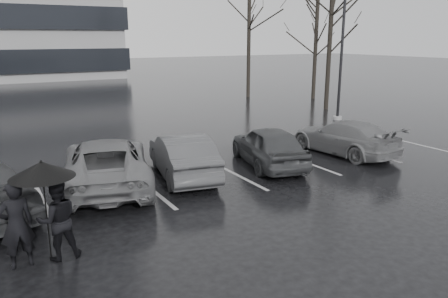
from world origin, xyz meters
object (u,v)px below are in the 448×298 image
car_west_b (106,163)px  tree_east (330,40)px  pedestrian_left (16,225)px  lamp_post (342,47)px  tree_ne (316,47)px  car_main (268,146)px  pedestrian_right (58,220)px  car_west_a (182,155)px  car_east (344,137)px  tree_north (249,36)px

car_west_b → tree_east: size_ratio=0.63×
pedestrian_left → lamp_post: (15.99, 8.20, 2.88)m
car_west_b → tree_ne: tree_ne is taller
car_main → car_west_b: car_west_b is taller
car_west_b → tree_east: 17.19m
car_west_b → pedestrian_right: 4.24m
car_main → pedestrian_right: (-7.22, -3.18, 0.12)m
car_main → car_west_a: bearing=8.0°
car_east → pedestrian_right: bearing=12.1°
car_west_a → pedestrian_left: pedestrian_left is taller
lamp_post → car_west_b: bearing=-161.5°
pedestrian_right → tree_ne: tree_ne is taller
car_west_b → car_east: bearing=-169.9°
car_west_b → tree_north: 20.49m
car_main → tree_ne: (12.42, 11.92, 2.83)m
car_main → pedestrian_left: size_ratio=2.35×
lamp_post → tree_east: 3.44m
car_west_b → pedestrian_left: bearing=69.4°
car_main → tree_north: bearing=-106.7°
car_west_a → tree_north: (11.92, 14.59, 3.58)m
car_west_a → car_west_b: (-2.27, 0.25, 0.03)m
pedestrian_right → tree_north: bearing=-130.7°
tree_east → pedestrian_left: bearing=-148.2°
tree_east → tree_north: size_ratio=0.94×
car_west_b → tree_ne: (17.69, 11.34, 2.80)m
tree_north → tree_east: bearing=-81.9°
tree_north → pedestrian_left: bearing=-133.0°
car_east → tree_north: 16.49m
lamp_post → tree_east: bearing=57.0°
pedestrian_right → car_main: bearing=-155.1°
car_main → tree_north: (8.92, 14.92, 3.58)m
car_main → car_west_a: 3.01m
car_west_b → tree_east: tree_east is taller
pedestrian_right → lamp_post: lamp_post is taller
car_main → tree_ne: size_ratio=0.57×
lamp_post → pedestrian_right: bearing=-151.7°
car_main → car_east: size_ratio=0.92×
car_west_b → lamp_post: 14.37m
car_west_a → lamp_post: bearing=-145.6°
tree_north → car_main: bearing=-120.9°
car_east → pedestrian_right: pedestrian_right is taller
car_main → pedestrian_left: (-7.93, -3.16, 0.17)m
car_west_b → pedestrian_left: size_ratio=2.99×
car_west_b → pedestrian_right: pedestrian_right is taller
lamp_post → car_east: bearing=-132.6°
car_west_b → tree_ne: bearing=-132.4°
tree_north → car_east: bearing=-110.5°
car_east → lamp_post: size_ratio=0.53×
car_west_b → car_main: bearing=-171.3°
car_west_a → tree_east: bearing=-138.3°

